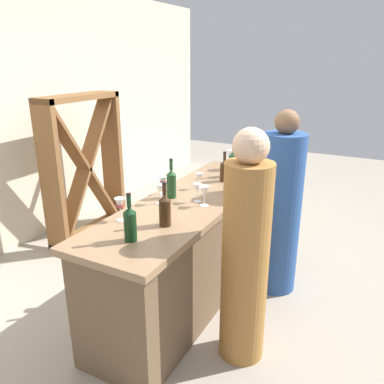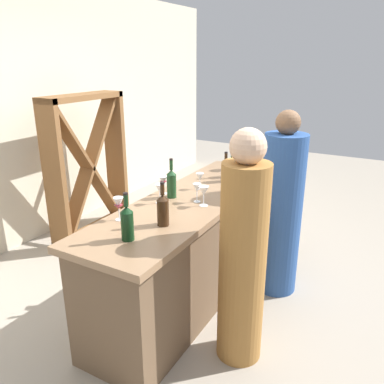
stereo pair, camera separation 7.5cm
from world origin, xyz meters
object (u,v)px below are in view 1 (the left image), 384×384
(wine_rack, at_px, (84,168))
(wine_glass_near_center, at_px, (197,189))
(person_center_guest, at_px, (245,257))
(wine_glass_near_left, at_px, (204,192))
(wine_glass_far_center, at_px, (120,205))
(wine_bottle_rightmost_olive_green, at_px, (233,163))
(wine_bottle_second_right_amber_brown, at_px, (224,170))
(person_left_guest, at_px, (280,211))
(wine_bottle_second_left_amber_brown, at_px, (165,209))
(wine_bottle_leftmost_dark_green, at_px, (130,223))
(wine_glass_near_right, at_px, (199,177))
(wine_glass_far_left, at_px, (160,189))
(wine_bottle_center_olive_green, at_px, (171,183))
(water_pitcher, at_px, (233,160))
(wine_glass_far_right, at_px, (163,182))

(wine_rack, height_order, wine_glass_near_center, wine_rack)
(wine_glass_near_center, distance_m, person_center_guest, 0.73)
(wine_glass_near_left, xyz_separation_m, wine_glass_far_center, (-0.53, 0.39, 0.00))
(wine_bottle_rightmost_olive_green, xyz_separation_m, wine_glass_near_left, (-0.83, -0.10, -0.01))
(wine_bottle_second_right_amber_brown, xyz_separation_m, person_left_guest, (-0.06, -0.55, -0.28))
(wine_bottle_second_left_amber_brown, height_order, wine_bottle_rightmost_olive_green, wine_bottle_rightmost_olive_green)
(wine_bottle_second_left_amber_brown, bearing_deg, wine_glass_near_left, -9.02)
(wine_bottle_leftmost_dark_green, height_order, wine_glass_far_center, wine_bottle_leftmost_dark_green)
(wine_glass_near_right, bearing_deg, person_center_guest, -135.18)
(wine_glass_near_right, height_order, wine_glass_far_left, wine_glass_far_left)
(wine_glass_near_right, bearing_deg, wine_bottle_rightmost_olive_green, -13.27)
(wine_bottle_leftmost_dark_green, xyz_separation_m, wine_glass_near_center, (0.80, -0.06, -0.01))
(wine_bottle_center_olive_green, height_order, wine_bottle_second_right_amber_brown, wine_bottle_center_olive_green)
(wine_bottle_second_right_amber_brown, bearing_deg, wine_bottle_center_olive_green, 161.47)
(wine_glass_near_center, height_order, water_pitcher, water_pitcher)
(wine_glass_near_left, height_order, person_center_guest, person_center_guest)
(wine_bottle_second_right_amber_brown, distance_m, wine_glass_near_left, 0.66)
(wine_bottle_second_left_amber_brown, height_order, wine_glass_near_left, wine_bottle_second_left_amber_brown)
(wine_bottle_second_right_amber_brown, xyz_separation_m, wine_glass_far_center, (-1.18, 0.28, 0.01))
(wine_bottle_second_right_amber_brown, bearing_deg, wine_bottle_rightmost_olive_green, -3.08)
(wine_glass_near_left, xyz_separation_m, person_center_guest, (-0.35, -0.47, -0.27))
(wine_bottle_second_left_amber_brown, bearing_deg, wine_bottle_center_olive_green, 26.14)
(wine_glass_far_center, bearing_deg, wine_glass_near_center, -27.73)
(wine_bottle_second_right_amber_brown, height_order, wine_glass_near_right, wine_bottle_second_right_amber_brown)
(wine_bottle_second_left_amber_brown, bearing_deg, wine_rack, 57.79)
(wine_bottle_second_right_amber_brown, relative_size, water_pitcher, 1.40)
(wine_glass_far_center, bearing_deg, wine_glass_far_right, 2.93)
(wine_rack, relative_size, wine_glass_far_center, 9.73)
(wine_bottle_rightmost_olive_green, relative_size, wine_glass_far_center, 2.02)
(wine_bottle_second_left_amber_brown, bearing_deg, wine_glass_far_left, 36.82)
(wine_bottle_rightmost_olive_green, height_order, wine_glass_near_left, wine_bottle_rightmost_olive_green)
(wine_bottle_rightmost_olive_green, relative_size, wine_glass_near_center, 2.24)
(wine_bottle_second_left_amber_brown, relative_size, wine_glass_far_left, 1.96)
(wine_bottle_second_left_amber_brown, bearing_deg, wine_glass_near_center, 1.47)
(wine_glass_near_left, bearing_deg, wine_bottle_rightmost_olive_green, 7.09)
(wine_glass_far_right, bearing_deg, wine_bottle_leftmost_dark_green, -161.34)
(wine_glass_near_left, bearing_deg, person_left_guest, -36.82)
(wine_bottle_second_left_amber_brown, height_order, water_pitcher, wine_bottle_second_left_amber_brown)
(water_pitcher, relative_size, person_center_guest, 0.12)
(wine_bottle_rightmost_olive_green, xyz_separation_m, wine_glass_far_center, (-1.36, 0.29, -0.01))
(wine_glass_near_right, relative_size, wine_glass_far_left, 0.90)
(wine_glass_near_right, height_order, wine_glass_far_right, wine_glass_far_right)
(wine_bottle_second_left_amber_brown, height_order, wine_glass_near_center, wine_bottle_second_left_amber_brown)
(wine_rack, xyz_separation_m, wine_glass_near_center, (-0.59, -1.73, 0.21))
(wine_bottle_second_left_amber_brown, relative_size, wine_bottle_center_olive_green, 0.95)
(wine_rack, height_order, wine_bottle_second_left_amber_brown, wine_rack)
(wine_rack, relative_size, wine_glass_near_left, 10.34)
(wine_rack, distance_m, wine_bottle_center_olive_green, 1.63)
(wine_rack, height_order, wine_glass_near_left, wine_rack)
(wine_glass_far_center, xyz_separation_m, person_left_guest, (1.12, -0.83, -0.29))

